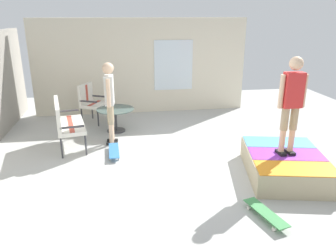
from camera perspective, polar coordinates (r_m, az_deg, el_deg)
name	(u,v)px	position (r m, az deg, el deg)	size (l,w,h in m)	color
ground_plane	(185,168)	(6.40, 2.87, -7.19)	(12.00, 12.00, 0.10)	#B2B2AD
house_facade	(142,66)	(9.56, -4.52, 10.23)	(0.23, 6.00, 2.65)	beige
skate_ramp	(287,164)	(6.29, 19.80, -6.27)	(2.05, 2.16, 0.42)	tan
patio_bench	(65,120)	(7.34, -17.43, 1.00)	(1.33, 0.77, 1.02)	#38383D
patio_chair_near_house	(90,99)	(8.92, -13.29, 4.48)	(0.80, 0.76, 1.02)	#38383D
patio_table	(116,115)	(8.13, -9.04, 1.82)	(0.90, 0.90, 0.57)	#38383D
person_watching	(110,97)	(7.20, -10.05, 4.95)	(0.48, 0.26, 1.79)	black
person_skater	(292,99)	(5.90, 20.60, 4.36)	(0.24, 0.48, 1.69)	black
skateboard_by_bench	(114,151)	(6.88, -9.31, -4.25)	(0.81, 0.22, 0.10)	#3372B2
skateboard_spare	(266,213)	(5.03, 16.50, -14.21)	(0.82, 0.39, 0.10)	#3F8C4C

